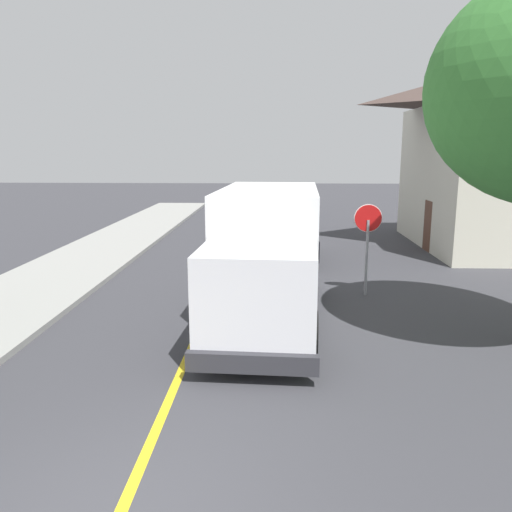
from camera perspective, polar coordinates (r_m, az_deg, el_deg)
centre_line_yellow at (r=15.70m, az=-4.41°, el=-3.61°), size 0.16×56.00×0.01m
box_truck at (r=12.60m, az=1.27°, el=0.83°), size 2.78×7.30×3.20m
parked_car_near at (r=19.93m, az=3.76°, el=2.02°), size 1.98×4.47×1.67m
parked_car_mid at (r=26.31m, az=2.83°, el=4.41°), size 1.92×4.45×1.67m
parked_car_far at (r=33.10m, az=2.45°, el=5.93°), size 1.93×4.45×1.67m
parked_car_furthest at (r=39.57m, az=3.36°, el=6.87°), size 1.90×4.44×1.67m
stop_sign at (r=14.95m, az=12.35°, el=2.63°), size 0.80×0.10×2.65m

